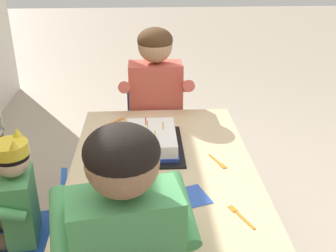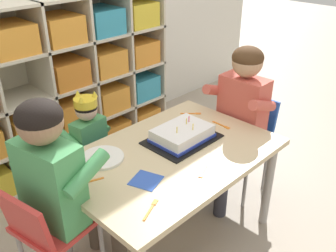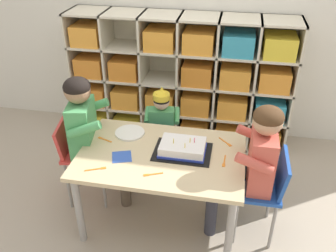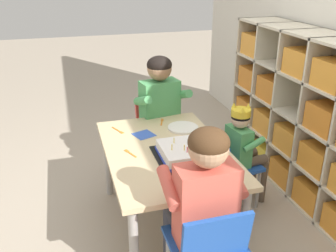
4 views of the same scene
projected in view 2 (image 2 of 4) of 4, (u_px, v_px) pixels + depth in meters
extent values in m
plane|color=tan|center=(170.00, 237.00, 2.29)|extent=(16.00, 16.00, 0.00)
cube|color=beige|center=(30.00, 84.00, 2.80)|extent=(2.14, 0.01, 1.26)
cube|color=beige|center=(42.00, 91.00, 2.69)|extent=(0.02, 0.38, 1.26)
cube|color=beige|center=(84.00, 78.00, 2.91)|extent=(0.02, 0.38, 1.26)
cube|color=beige|center=(119.00, 67.00, 3.13)|extent=(0.02, 0.38, 1.26)
cube|color=beige|center=(150.00, 58.00, 3.36)|extent=(0.02, 0.38, 1.26)
cube|color=beige|center=(55.00, 163.00, 2.98)|extent=(2.14, 0.38, 0.02)
cube|color=beige|center=(49.00, 129.00, 2.84)|extent=(2.14, 0.38, 0.02)
cube|color=beige|center=(42.00, 91.00, 2.69)|extent=(2.14, 0.38, 0.02)
cube|color=beige|center=(35.00, 48.00, 2.54)|extent=(2.14, 0.38, 0.02)
cube|color=beige|center=(27.00, 1.00, 2.40)|extent=(2.14, 0.38, 0.02)
cube|color=orange|center=(33.00, 162.00, 2.81)|extent=(0.27, 0.31, 0.19)
cube|color=orange|center=(74.00, 145.00, 3.03)|extent=(0.27, 0.31, 0.19)
cube|color=orange|center=(108.00, 130.00, 3.26)|extent=(0.27, 0.31, 0.19)
cube|color=orange|center=(139.00, 117.00, 3.48)|extent=(0.27, 0.31, 0.19)
cube|color=orange|center=(26.00, 125.00, 2.66)|extent=(0.27, 0.31, 0.19)
cube|color=orange|center=(69.00, 110.00, 2.89)|extent=(0.27, 0.31, 0.19)
cube|color=orange|center=(106.00, 97.00, 3.11)|extent=(0.27, 0.31, 0.19)
cube|color=teal|center=(138.00, 85.00, 3.33)|extent=(0.27, 0.31, 0.19)
cube|color=orange|center=(63.00, 72.00, 2.74)|extent=(0.27, 0.31, 0.19)
cube|color=orange|center=(103.00, 61.00, 2.96)|extent=(0.27, 0.31, 0.19)
cube|color=orange|center=(136.00, 51.00, 3.18)|extent=(0.27, 0.31, 0.19)
cube|color=orange|center=(8.00, 39.00, 2.37)|extent=(0.27, 0.31, 0.19)
cube|color=orange|center=(58.00, 29.00, 2.59)|extent=(0.27, 0.31, 0.19)
cube|color=teal|center=(99.00, 21.00, 2.82)|extent=(0.27, 0.31, 0.19)
cube|color=yellow|center=(135.00, 14.00, 3.04)|extent=(0.27, 0.31, 0.19)
cube|color=#D1B789|center=(170.00, 155.00, 2.01)|extent=(1.16, 0.77, 0.03)
cylinder|color=#9E9993|center=(268.00, 185.00, 2.28)|extent=(0.05, 0.05, 0.58)
cylinder|color=#9E9993|center=(60.00, 217.00, 2.03)|extent=(0.05, 0.05, 0.58)
cylinder|color=#9E9993|center=(188.00, 146.00, 2.68)|extent=(0.05, 0.05, 0.58)
cube|color=#1E4CA8|center=(93.00, 162.00, 2.41)|extent=(0.35, 0.37, 0.03)
cube|color=#1E4CA8|center=(109.00, 154.00, 2.27)|extent=(0.29, 0.10, 0.22)
cylinder|color=gray|center=(95.00, 169.00, 2.65)|extent=(0.02, 0.02, 0.32)
cylinder|color=gray|center=(67.00, 187.00, 2.47)|extent=(0.02, 0.02, 0.32)
cylinder|color=gray|center=(123.00, 182.00, 2.51)|extent=(0.02, 0.02, 0.32)
cylinder|color=gray|center=(96.00, 202.00, 2.33)|extent=(0.02, 0.02, 0.32)
cube|color=#4C9E5B|center=(90.00, 141.00, 2.34)|extent=(0.22, 0.14, 0.29)
sphere|color=#DBB293|center=(86.00, 110.00, 2.24)|extent=(0.13, 0.13, 0.13)
ellipsoid|color=black|center=(86.00, 107.00, 2.23)|extent=(0.14, 0.14, 0.10)
cylinder|color=yellow|center=(85.00, 102.00, 2.21)|extent=(0.14, 0.14, 0.05)
cone|color=yellow|center=(78.00, 93.00, 2.22)|extent=(0.04, 0.04, 0.04)
cone|color=yellow|center=(94.00, 94.00, 2.22)|extent=(0.04, 0.04, 0.04)
cone|color=yellow|center=(81.00, 100.00, 2.14)|extent=(0.04, 0.04, 0.04)
cylinder|color=brown|center=(87.00, 148.00, 2.49)|extent=(0.10, 0.22, 0.07)
cylinder|color=brown|center=(73.00, 156.00, 2.40)|extent=(0.10, 0.22, 0.07)
cylinder|color=brown|center=(80.00, 168.00, 2.64)|extent=(0.06, 0.06, 0.34)
cylinder|color=brown|center=(66.00, 176.00, 2.55)|extent=(0.06, 0.06, 0.34)
cylinder|color=#4C9E5B|center=(98.00, 123.00, 2.42)|extent=(0.07, 0.18, 0.10)
cylinder|color=#4C9E5B|center=(68.00, 138.00, 2.24)|extent=(0.07, 0.18, 0.10)
cube|color=red|center=(58.00, 222.00, 1.76)|extent=(0.39, 0.37, 0.03)
cube|color=red|center=(25.00, 221.00, 1.58)|extent=(0.11, 0.30, 0.23)
cylinder|color=gray|center=(103.00, 251.00, 1.90)|extent=(0.02, 0.02, 0.44)
cylinder|color=gray|center=(68.00, 231.00, 2.03)|extent=(0.02, 0.02, 0.44)
cube|color=#4C9E5B|center=(51.00, 185.00, 1.65)|extent=(0.21, 0.32, 0.42)
sphere|color=#997051|center=(40.00, 122.00, 1.51)|extent=(0.19, 0.19, 0.19)
ellipsoid|color=black|center=(39.00, 116.00, 1.49)|extent=(0.19, 0.19, 0.14)
cylinder|color=brown|center=(94.00, 205.00, 1.80)|extent=(0.31, 0.15, 0.10)
cylinder|color=brown|center=(68.00, 192.00, 1.89)|extent=(0.31, 0.15, 0.10)
cylinder|color=brown|center=(118.00, 228.00, 2.04)|extent=(0.08, 0.08, 0.46)
cylinder|color=brown|center=(94.00, 215.00, 2.13)|extent=(0.08, 0.08, 0.46)
cylinder|color=#4C9E5B|center=(87.00, 173.00, 1.57)|extent=(0.25, 0.11, 0.14)
cylinder|color=#4C9E5B|center=(34.00, 149.00, 1.74)|extent=(0.25, 0.11, 0.14)
cube|color=#1E4CA8|center=(240.00, 137.00, 2.53)|extent=(0.32, 0.37, 0.03)
cube|color=#1E4CA8|center=(254.00, 112.00, 2.55)|extent=(0.06, 0.34, 0.25)
cylinder|color=gray|center=(208.00, 163.00, 2.64)|extent=(0.02, 0.02, 0.41)
cylinder|color=gray|center=(245.00, 181.00, 2.45)|extent=(0.02, 0.02, 0.41)
cylinder|color=gray|center=(229.00, 149.00, 2.80)|extent=(0.02, 0.02, 0.41)
cylinder|color=gray|center=(266.00, 165.00, 2.61)|extent=(0.02, 0.02, 0.41)
cube|color=#D15647|center=(243.00, 108.00, 2.42)|extent=(0.16, 0.30, 0.42)
sphere|color=tan|center=(247.00, 62.00, 2.28)|extent=(0.19, 0.19, 0.19)
ellipsoid|color=#472D19|center=(248.00, 57.00, 2.26)|extent=(0.19, 0.19, 0.14)
cylinder|color=#33333D|center=(216.00, 136.00, 2.47)|extent=(0.30, 0.10, 0.10)
cylinder|color=#33333D|center=(239.00, 146.00, 2.36)|extent=(0.30, 0.10, 0.10)
cylinder|color=#33333D|center=(200.00, 176.00, 2.49)|extent=(0.08, 0.08, 0.43)
cylinder|color=#33333D|center=(222.00, 187.00, 2.38)|extent=(0.08, 0.08, 0.43)
cylinder|color=#D15647|center=(217.00, 90.00, 2.44)|extent=(0.25, 0.07, 0.14)
cylinder|color=#D15647|center=(262.00, 106.00, 2.24)|extent=(0.25, 0.07, 0.14)
cube|color=black|center=(182.00, 139.00, 2.12)|extent=(0.40, 0.29, 0.01)
cube|color=white|center=(182.00, 133.00, 2.10)|extent=(0.31, 0.22, 0.07)
cube|color=#283DB2|center=(182.00, 138.00, 2.11)|extent=(0.32, 0.24, 0.02)
cylinder|color=#EFCC4C|center=(177.00, 130.00, 2.02)|extent=(0.01, 0.01, 0.04)
cylinder|color=#E54C66|center=(189.00, 119.00, 2.14)|extent=(0.01, 0.01, 0.04)
cylinder|color=#EFCC4C|center=(186.00, 121.00, 2.11)|extent=(0.01, 0.01, 0.04)
cylinder|color=#EFCC4C|center=(193.00, 127.00, 2.05)|extent=(0.01, 0.01, 0.04)
cylinder|color=white|center=(102.00, 158.00, 1.95)|extent=(0.22, 0.22, 0.01)
cube|color=#3356B7|center=(146.00, 180.00, 1.78)|extent=(0.17, 0.17, 0.00)
cube|color=orange|center=(188.00, 113.00, 2.42)|extent=(0.07, 0.08, 0.00)
cube|color=orange|center=(198.00, 114.00, 2.41)|extent=(0.04, 0.04, 0.00)
cube|color=orange|center=(205.00, 168.00, 1.87)|extent=(0.09, 0.04, 0.00)
cube|color=orange|center=(201.00, 175.00, 1.82)|extent=(0.04, 0.03, 0.00)
cube|color=orange|center=(219.00, 124.00, 2.29)|extent=(0.01, 0.09, 0.00)
cube|color=orange|center=(227.00, 128.00, 2.25)|extent=(0.02, 0.04, 0.00)
cube|color=orange|center=(95.00, 180.00, 1.78)|extent=(0.09, 0.04, 0.00)
cube|color=orange|center=(82.00, 184.00, 1.76)|extent=(0.04, 0.03, 0.00)
cube|color=orange|center=(149.00, 212.00, 1.58)|extent=(0.10, 0.05, 0.00)
cube|color=orange|center=(155.00, 202.00, 1.64)|extent=(0.04, 0.03, 0.00)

